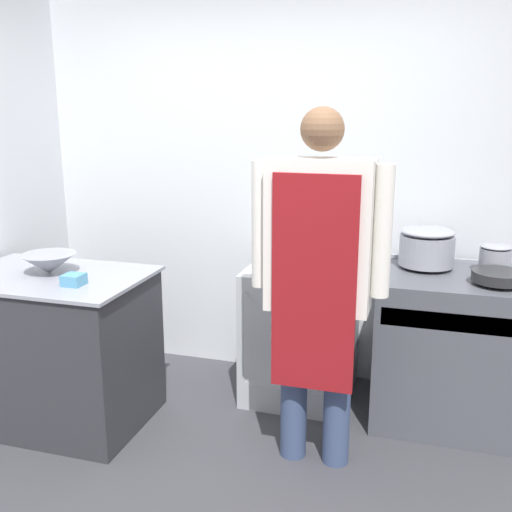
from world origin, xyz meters
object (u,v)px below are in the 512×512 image
stock_pot (427,246)px  fridge_unit (301,332)px  saute_pan (498,276)px  sauce_pot (495,257)px  mixing_bowl (49,264)px  stove (455,349)px  person_cook (318,268)px  plastic_tub (74,280)px

stock_pot → fridge_unit: bearing=-174.7°
stock_pot → saute_pan: (0.38, -0.24, -0.09)m
fridge_unit → sauce_pot: bearing=3.5°
mixing_bowl → stock_pot: (2.08, 0.76, 0.07)m
stove → person_cook: size_ratio=0.50×
mixing_bowl → saute_pan: bearing=11.8°
fridge_unit → plastic_tub: size_ratio=8.09×
stove → mixing_bowl: mixing_bowl is taller
fridge_unit → stock_pot: size_ratio=2.68×
stock_pot → sauce_pot: 0.38m
person_cook → mixing_bowl: person_cook is taller
fridge_unit → saute_pan: saute_pan is taller
stove → plastic_tub: bearing=-158.3°
stock_pot → sauce_pot: size_ratio=1.80×
sauce_pot → plastic_tub: bearing=-157.2°
fridge_unit → mixing_bowl: mixing_bowl is taller
mixing_bowl → sauce_pot: sauce_pot is taller
stove → stock_pot: (-0.20, 0.12, 0.58)m
stove → fridge_unit: size_ratio=1.06×
person_cook → sauce_pot: bearing=41.2°
mixing_bowl → stock_pot: stock_pot is taller
mixing_bowl → sauce_pot: size_ratio=1.77×
plastic_tub → stove: bearing=21.7°
sauce_pot → stock_pot: bearing=180.0°
fridge_unit → stock_pot: bearing=5.3°
stock_pot → saute_pan: stock_pot is taller
fridge_unit → stock_pot: stock_pot is taller
person_cook → saute_pan: bearing=31.0°
fridge_unit → person_cook: 0.98m
stove → person_cook: 1.14m
person_cook → sauce_pot: (0.89, 0.77, -0.07)m
fridge_unit → plastic_tub: bearing=-141.4°
saute_pan → sauce_pot: (0.00, 0.24, 0.05)m
mixing_bowl → stock_pot: size_ratio=0.98×
person_cook → plastic_tub: (-1.30, -0.15, -0.13)m
saute_pan → sauce_pot: bearing=90.0°
fridge_unit → mixing_bowl: size_ratio=2.73×
stove → sauce_pot: sauce_pot is taller
person_cook → saute_pan: (0.89, 0.53, -0.12)m
fridge_unit → saute_pan: (1.12, -0.17, 0.51)m
person_cook → stock_pot: 0.92m
person_cook → plastic_tub: bearing=-173.6°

